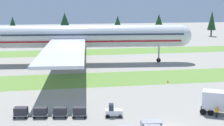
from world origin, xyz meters
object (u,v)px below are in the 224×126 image
object	(u,v)px
cargo_dolly_third	(41,111)
cargo_dolly_fourth	(21,111)
cargo_dolly_second	(60,111)
ground_crew_loader	(217,112)
taxiway_marker_1	(168,81)
cargo_dolly_lead	(80,111)
airliner	(73,36)
baggage_tug	(113,111)
catering_truck	(224,102)

from	to	relation	value
cargo_dolly_third	cargo_dolly_fourth	size ratio (longest dim) A/B	1.00
cargo_dolly_third	cargo_dolly_fourth	bearing A→B (deg)	-90.00
cargo_dolly_second	cargo_dolly_third	world-z (taller)	same
ground_crew_loader	taxiway_marker_1	bearing A→B (deg)	153.70
cargo_dolly_lead	airliner	bearing A→B (deg)	-173.74
airliner	cargo_dolly_fourth	distance (m)	43.90
airliner	cargo_dolly_fourth	world-z (taller)	airliner
cargo_dolly_second	cargo_dolly_fourth	world-z (taller)	same
cargo_dolly_second	cargo_dolly_third	xyz separation A→B (m)	(-2.87, 0.43, 0.00)
cargo_dolly_third	taxiway_marker_1	size ratio (longest dim) A/B	4.64
ground_crew_loader	cargo_dolly_lead	bearing A→B (deg)	-126.98
cargo_dolly_fourth	taxiway_marker_1	size ratio (longest dim) A/B	4.64
airliner	ground_crew_loader	world-z (taller)	airliner
cargo_dolly_second	cargo_dolly_third	size ratio (longest dim) A/B	1.00
cargo_dolly_fourth	baggage_tug	bearing A→B (deg)	90.00
airliner	taxiway_marker_1	xyz separation A→B (m)	(18.36, -25.20, -7.14)
cargo_dolly_lead	cargo_dolly_third	xyz separation A→B (m)	(-5.74, 0.86, 0.00)
ground_crew_loader	airliner	bearing A→B (deg)	174.94
baggage_tug	taxiway_marker_1	size ratio (longest dim) A/B	5.34
baggage_tug	taxiway_marker_1	xyz separation A→B (m)	(15.07, 19.00, -0.56)
catering_truck	baggage_tug	bearing A→B (deg)	-68.36
catering_truck	taxiway_marker_1	xyz separation A→B (m)	(-1.63, 20.93, -1.69)
ground_crew_loader	cargo_dolly_third	bearing A→B (deg)	-126.49
baggage_tug	cargo_dolly_fourth	distance (m)	13.73
cargo_dolly_lead	cargo_dolly_fourth	world-z (taller)	same
airliner	cargo_dolly_lead	bearing A→B (deg)	3.30
airliner	ground_crew_loader	size ratio (longest dim) A/B	45.99
baggage_tug	ground_crew_loader	size ratio (longest dim) A/B	1.59
taxiway_marker_1	cargo_dolly_lead	bearing A→B (deg)	-137.66
ground_crew_loader	taxiway_marker_1	size ratio (longest dim) A/B	3.37
taxiway_marker_1	ground_crew_loader	bearing A→B (deg)	-90.01
baggage_tug	cargo_dolly_third	size ratio (longest dim) A/B	1.15
baggage_tug	cargo_dolly_second	distance (m)	7.93
cargo_dolly_lead	cargo_dolly_second	world-z (taller)	same
baggage_tug	cargo_dolly_lead	distance (m)	5.03
cargo_dolly_lead	ground_crew_loader	size ratio (longest dim) A/B	1.38
catering_truck	cargo_dolly_fourth	bearing A→B (deg)	-69.22
cargo_dolly_third	cargo_dolly_lead	bearing A→B (deg)	90.00
baggage_tug	cargo_dolly_fourth	xyz separation A→B (m)	(-13.57, 2.02, 0.10)
ground_crew_loader	taxiway_marker_1	xyz separation A→B (m)	(0.00, 22.05, -0.69)
cargo_dolly_third	catering_truck	distance (m)	27.66
baggage_tug	cargo_dolly_lead	world-z (taller)	baggage_tug
cargo_dolly_second	cargo_dolly_fourth	xyz separation A→B (m)	(-5.74, 0.86, 0.00)
taxiway_marker_1	catering_truck	bearing A→B (deg)	-85.54
taxiway_marker_1	cargo_dolly_fourth	bearing A→B (deg)	-149.34
airliner	cargo_dolly_lead	size ratio (longest dim) A/B	33.38
cargo_dolly_lead	ground_crew_loader	world-z (taller)	ground_crew_loader
airliner	baggage_tug	xyz separation A→B (m)	(3.28, -44.21, -6.58)
cargo_dolly_third	cargo_dolly_second	bearing A→B (deg)	90.00
catering_truck	ground_crew_loader	size ratio (longest dim) A/B	4.15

